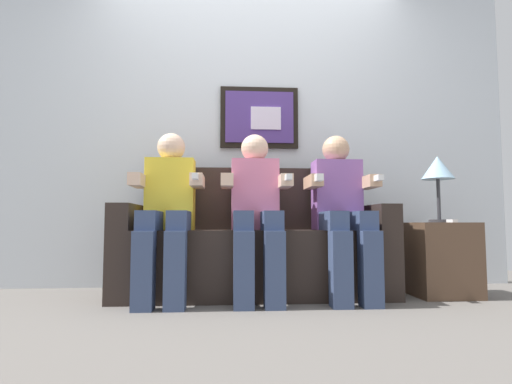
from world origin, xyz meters
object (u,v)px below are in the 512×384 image
couch (254,250)px  person_on_left (168,206)px  person_in_middle (256,206)px  spare_remote_on_table (450,221)px  person_on_right (342,207)px  side_table_right (440,259)px  table_lamp (438,171)px

couch → person_on_left: person_on_left is taller
person_in_middle → spare_remote_on_table: (1.29, -0.04, -0.10)m
person_in_middle → spare_remote_on_table: bearing=-2.0°
person_on_right → side_table_right: bearing=5.0°
person_on_left → person_on_right: size_ratio=1.00×
couch → spare_remote_on_table: (1.30, -0.21, 0.20)m
person_on_right → table_lamp: bearing=3.1°
spare_remote_on_table → person_on_left: bearing=178.6°
table_lamp → side_table_right: bearing=69.6°
person_on_right → side_table_right: size_ratio=2.22×
table_lamp → spare_remote_on_table: table_lamp is taller
side_table_right → spare_remote_on_table: size_ratio=3.85×
spare_remote_on_table → side_table_right: bearing=100.6°
table_lamp → person_in_middle: bearing=-178.3°
person_on_left → side_table_right: 1.88m
spare_remote_on_table → couch: bearing=170.7°
person_on_left → side_table_right: bearing=1.9°
couch → spare_remote_on_table: bearing=-9.3°
couch → table_lamp: bearing=-5.9°
couch → table_lamp: (1.27, -0.13, 0.55)m
person_in_middle → person_on_right: size_ratio=1.00×
side_table_right → spare_remote_on_table: (0.02, -0.11, 0.26)m
person_on_left → table_lamp: (1.84, 0.04, 0.25)m
person_in_middle → person_on_right: 0.57m
person_on_right → side_table_right: (0.70, 0.06, -0.36)m
couch → person_on_left: 0.67m
person_in_middle → person_on_right: bearing=-0.0°
side_table_right → person_on_right: bearing=-175.0°
person_in_middle → side_table_right: bearing=2.7°
person_on_right → spare_remote_on_table: size_ratio=8.54×
person_on_left → spare_remote_on_table: 1.87m
person_in_middle → side_table_right: person_in_middle is taller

